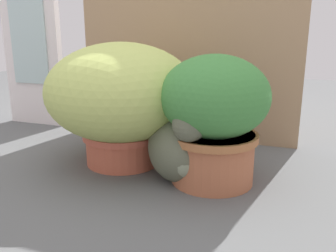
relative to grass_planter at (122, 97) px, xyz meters
name	(u,v)px	position (x,y,z in m)	size (l,w,h in m)	color
ground_plane	(135,174)	(0.09, -0.10, -0.26)	(6.00, 6.00, 0.00)	#58595A
cardboard_backdrop	(186,34)	(0.13, 0.42, 0.23)	(1.05, 0.03, 0.98)	tan
window_panel_white	(31,32)	(-0.73, 0.40, 0.24)	(0.35, 0.05, 0.99)	white
grass_planter	(122,97)	(0.00, 0.00, 0.00)	(0.57, 0.57, 0.47)	#C35C42
leafy_planter	(214,114)	(0.37, -0.06, -0.03)	(0.36, 0.36, 0.44)	#AE6240
cat	(177,148)	(0.26, -0.10, -0.14)	(0.30, 0.35, 0.32)	#5A5F4A
mushroom_ornament_red	(119,148)	(0.01, -0.06, -0.19)	(0.11, 0.11, 0.11)	beige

